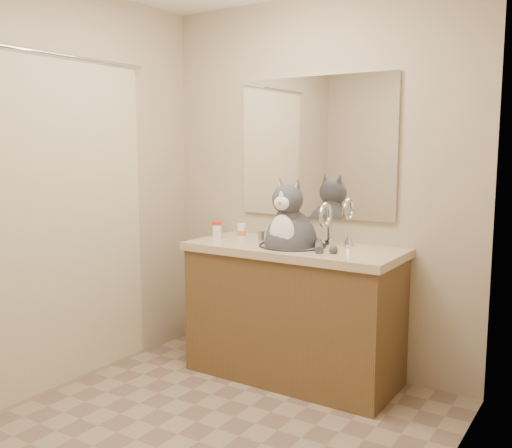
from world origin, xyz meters
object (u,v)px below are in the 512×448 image
(cat, at_px, (290,239))
(grey_canister, at_px, (261,236))
(pill_bottle_redcap, at_px, (217,229))
(pill_bottle_orange, at_px, (242,232))

(cat, relative_size, grey_canister, 9.77)
(cat, relative_size, pill_bottle_redcap, 5.85)
(cat, xyz_separation_m, pill_bottle_redcap, (-0.57, 0.02, 0.01))
(pill_bottle_orange, height_order, grey_canister, pill_bottle_orange)
(pill_bottle_orange, xyz_separation_m, grey_canister, (0.15, 0.01, -0.02))
(cat, height_order, pill_bottle_orange, cat)
(cat, bearing_deg, pill_bottle_orange, 170.04)
(pill_bottle_redcap, relative_size, grey_canister, 1.67)
(grey_canister, bearing_deg, cat, -14.00)
(pill_bottle_redcap, bearing_deg, cat, -1.90)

